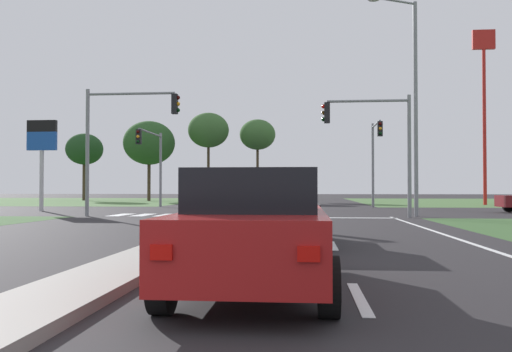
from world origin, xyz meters
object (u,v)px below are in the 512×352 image
object	(u,v)px
car_grey_third	(263,193)
treeline_second	(149,143)
car_black_sixth	(282,212)
traffic_signal_near_right	(377,134)
street_lamp_second	(412,96)
car_red_fourth	(256,229)
traffic_signal_near_left	(120,129)
fuel_price_totem	(42,145)
treeline_near	(84,149)
car_blue_second	(256,194)
fastfood_pole_sign	(484,80)
traffic_signal_far_left	(153,153)
car_beige_near	(254,197)
pedestrian_at_median	(268,190)
car_navy_seventh	(247,195)
treeline_fourth	(258,135)
traffic_signal_far_right	(375,149)
treeline_third	(208,130)

from	to	relation	value
car_grey_third	treeline_second	xyz separation A→B (m)	(-11.72, -8.09, 5.45)
car_black_sixth	traffic_signal_near_right	xyz separation A→B (m)	(3.86, 12.06, 3.06)
street_lamp_second	car_red_fourth	bearing A→B (deg)	-106.65
traffic_signal_near_left	fuel_price_totem	bearing A→B (deg)	139.87
treeline_near	treeline_second	xyz separation A→B (m)	(7.96, -1.66, 0.52)
car_blue_second	traffic_signal_near_left	xyz separation A→B (m)	(-3.86, -30.42, 3.40)
traffic_signal_near_right	treeline_second	world-z (taller)	treeline_second
street_lamp_second	fastfood_pole_sign	size ratio (longest dim) A/B	0.72
fuel_price_totem	traffic_signal_far_left	bearing A→B (deg)	46.02
car_beige_near	car_grey_third	distance (m)	31.36
pedestrian_at_median	fuel_price_totem	world-z (taller)	fuel_price_totem
car_navy_seventh	treeline_fourth	bearing A→B (deg)	-89.19
car_beige_near	traffic_signal_near_left	bearing A→B (deg)	-33.25
pedestrian_at_median	treeline_second	bearing A→B (deg)	-87.50
traffic_signal_far_right	traffic_signal_near_left	bearing A→B (deg)	-139.02
traffic_signal_far_right	traffic_signal_near_right	bearing A→B (deg)	-96.93
car_beige_near	treeline_fourth	size ratio (longest dim) A/B	0.48
car_grey_third	treeline_near	xyz separation A→B (m)	(-19.68, -6.43, 4.93)
treeline_near	traffic_signal_far_right	bearing A→B (deg)	-36.26
car_beige_near	treeline_near	size ratio (longest dim) A/B	0.58
traffic_signal_far_left	fastfood_pole_sign	bearing A→B (deg)	20.26
car_grey_third	car_beige_near	bearing A→B (deg)	93.45
car_red_fourth	pedestrian_at_median	bearing A→B (deg)	93.74
car_blue_second	pedestrian_at_median	world-z (taller)	pedestrian_at_median
car_black_sixth	treeline_fourth	distance (m)	47.28
car_blue_second	fastfood_pole_sign	world-z (taller)	fastfood_pole_sign
traffic_signal_near_right	treeline_third	distance (m)	36.71
car_red_fourth	traffic_signal_near_left	xyz separation A→B (m)	(-8.23, 18.05, 3.40)
traffic_signal_near_left	fuel_price_totem	size ratio (longest dim) A/B	1.13
car_black_sixth	traffic_signal_near_left	size ratio (longest dim) A/B	0.72
traffic_signal_far_left	treeline_second	size ratio (longest dim) A/B	0.64
traffic_signal_far_right	treeline_second	distance (m)	29.50
fuel_price_totem	fastfood_pole_sign	bearing A→B (deg)	25.81
car_blue_second	treeline_third	xyz separation A→B (m)	(-5.65, 3.30, 7.00)
car_grey_third	car_navy_seventh	world-z (taller)	car_grey_third
car_blue_second	car_red_fourth	distance (m)	48.66
treeline_second	treeline_fourth	world-z (taller)	treeline_fourth
traffic_signal_far_left	car_grey_third	bearing A→B (deg)	79.48
car_navy_seventh	traffic_signal_near_right	distance (m)	23.66
traffic_signal_near_left	treeline_third	distance (m)	33.95
traffic_signal_near_right	car_red_fourth	bearing A→B (deg)	-102.32
street_lamp_second	treeline_second	bearing A→B (deg)	125.52
car_beige_near	treeline_second	size ratio (longest dim) A/B	0.51
street_lamp_second	treeline_second	distance (m)	37.74
car_grey_third	street_lamp_second	xyz separation A→B (m)	(10.20, -38.80, 4.92)
car_navy_seventh	pedestrian_at_median	world-z (taller)	pedestrian_at_median
traffic_signal_near_right	traffic_signal_far_left	bearing A→B (deg)	141.07
car_beige_near	treeline_fourth	xyz separation A→B (m)	(-2.04, 25.92, 6.51)
treeline_second	car_blue_second	bearing A→B (deg)	-6.78
car_beige_near	treeline_near	bearing A→B (deg)	-139.07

